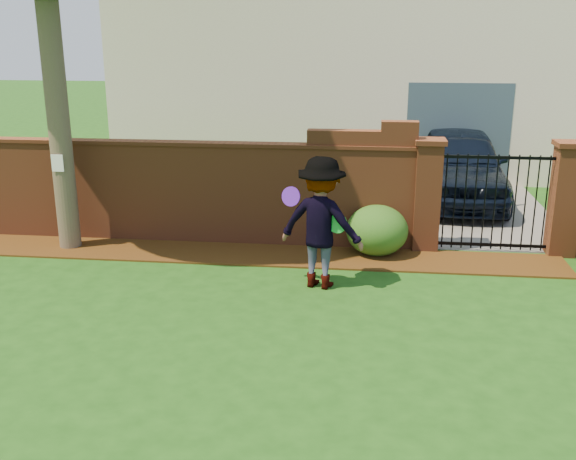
# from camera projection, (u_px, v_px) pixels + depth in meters

# --- Properties ---
(ground) EXTENTS (80.00, 80.00, 0.01)m
(ground) POSITION_uv_depth(u_px,v_px,m) (242.00, 350.00, 7.77)
(ground) COLOR #1A4812
(ground) RESTS_ON ground
(mulch_bed) EXTENTS (11.10, 1.08, 0.03)m
(mulch_bed) POSITION_uv_depth(u_px,v_px,m) (222.00, 253.00, 11.05)
(mulch_bed) COLOR #3A210A
(mulch_bed) RESTS_ON ground
(brick_wall) EXTENTS (8.70, 0.31, 2.16)m
(brick_wall) POSITION_uv_depth(u_px,v_px,m) (169.00, 189.00, 11.53)
(brick_wall) COLOR brown
(brick_wall) RESTS_ON ground
(pillar_left) EXTENTS (0.50, 0.50, 1.88)m
(pillar_left) POSITION_uv_depth(u_px,v_px,m) (427.00, 194.00, 11.03)
(pillar_left) COLOR brown
(pillar_left) RESTS_ON ground
(pillar_right) EXTENTS (0.50, 0.50, 1.88)m
(pillar_right) POSITION_uv_depth(u_px,v_px,m) (565.00, 198.00, 10.78)
(pillar_right) COLOR brown
(pillar_right) RESTS_ON ground
(iron_gate) EXTENTS (1.78, 0.03, 1.60)m
(iron_gate) POSITION_uv_depth(u_px,v_px,m) (495.00, 202.00, 10.94)
(iron_gate) COLOR black
(iron_gate) RESTS_ON ground
(driveway) EXTENTS (3.20, 8.00, 0.01)m
(driveway) POSITION_uv_depth(u_px,v_px,m) (460.00, 195.00, 14.98)
(driveway) COLOR slate
(driveway) RESTS_ON ground
(house) EXTENTS (12.40, 6.40, 6.30)m
(house) POSITION_uv_depth(u_px,v_px,m) (356.00, 45.00, 18.15)
(house) COLOR #F5E9CD
(house) RESTS_ON ground
(car) EXTENTS (2.04, 4.64, 1.56)m
(car) POSITION_uv_depth(u_px,v_px,m) (460.00, 167.00, 14.07)
(car) COLOR black
(car) RESTS_ON ground
(paper_notice) EXTENTS (0.20, 0.01, 0.28)m
(paper_notice) POSITION_uv_depth(u_px,v_px,m) (57.00, 163.00, 10.79)
(paper_notice) COLOR white
(paper_notice) RESTS_ON tree
(shrub_left) EXTENTS (1.02, 1.02, 0.83)m
(shrub_left) POSITION_uv_depth(u_px,v_px,m) (377.00, 230.00, 10.92)
(shrub_left) COLOR #1C5419
(shrub_left) RESTS_ON ground
(man) EXTENTS (1.38, 1.02, 1.90)m
(man) POSITION_uv_depth(u_px,v_px,m) (320.00, 224.00, 9.40)
(man) COLOR gray
(man) RESTS_ON ground
(frisbee_purple) EXTENTS (0.29, 0.17, 0.28)m
(frisbee_purple) POSITION_uv_depth(u_px,v_px,m) (291.00, 196.00, 9.39)
(frisbee_purple) COLOR #5D1EC0
(frisbee_purple) RESTS_ON man
(frisbee_green) EXTENTS (0.28, 0.11, 0.28)m
(frisbee_green) POSITION_uv_depth(u_px,v_px,m) (338.00, 223.00, 9.30)
(frisbee_green) COLOR green
(frisbee_green) RESTS_ON man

